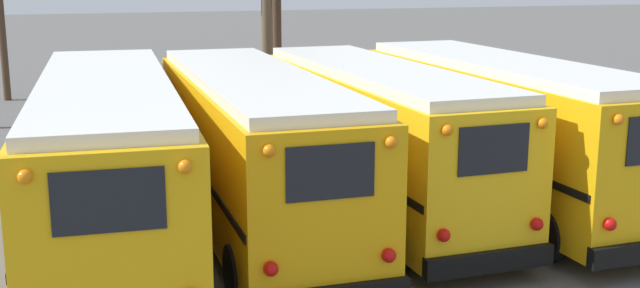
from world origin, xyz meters
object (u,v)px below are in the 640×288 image
school_bus_1 (253,145)px  school_bus_3 (503,127)px  school_bus_0 (108,157)px  school_bus_2 (378,134)px

school_bus_1 → school_bus_3: school_bus_3 is taller
school_bus_0 → school_bus_2: (5.67, 0.65, -0.05)m
school_bus_1 → school_bus_3: (5.67, 0.03, 0.03)m
school_bus_0 → school_bus_2: 5.70m
school_bus_1 → school_bus_2: (2.83, 0.38, -0.02)m
school_bus_2 → school_bus_0: bearing=-173.5°
school_bus_2 → school_bus_3: 2.85m
school_bus_0 → school_bus_1: size_ratio=1.09×
school_bus_2 → school_bus_1: bearing=-172.4°
school_bus_1 → school_bus_2: bearing=7.6°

